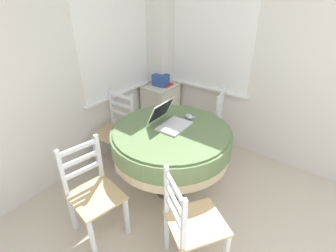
# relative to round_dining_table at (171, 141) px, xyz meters

# --- Properties ---
(corner_room_shell) EXTENTS (4.47, 4.79, 2.55)m
(corner_room_shell) POSITION_rel_round_dining_table_xyz_m (0.31, 0.05, 0.65)
(corner_room_shell) COLOR silver
(corner_room_shell) RESTS_ON ground_plane
(round_dining_table) EXTENTS (1.20, 1.20, 0.77)m
(round_dining_table) POSITION_rel_round_dining_table_xyz_m (0.00, 0.00, 0.00)
(round_dining_table) COLOR #4C3D2D
(round_dining_table) RESTS_ON ground_plane
(laptop) EXTENTS (0.34, 0.35, 0.23)m
(laptop) POSITION_rel_round_dining_table_xyz_m (0.06, 0.07, 0.19)
(laptop) COLOR silver
(laptop) RESTS_ON round_dining_table
(computer_mouse) EXTENTS (0.06, 0.09, 0.05)m
(computer_mouse) POSITION_rel_round_dining_table_xyz_m (0.29, -0.02, 0.16)
(computer_mouse) COLOR silver
(computer_mouse) RESTS_ON round_dining_table
(cell_phone) EXTENTS (0.06, 0.11, 0.01)m
(cell_phone) POSITION_rel_round_dining_table_xyz_m (0.34, -0.00, 0.15)
(cell_phone) COLOR #B2B7BC
(cell_phone) RESTS_ON round_dining_table
(dining_chair_near_back_window) EXTENTS (0.45, 0.42, 0.90)m
(dining_chair_near_back_window) POSITION_rel_round_dining_table_xyz_m (0.05, 0.86, -0.19)
(dining_chair_near_back_window) COLOR tan
(dining_chair_near_back_window) RESTS_ON ground_plane
(dining_chair_near_right_window) EXTENTS (0.50, 0.51, 0.90)m
(dining_chair_near_right_window) POSITION_rel_round_dining_table_xyz_m (0.87, 0.05, -0.19)
(dining_chair_near_right_window) COLOR tan
(dining_chair_near_right_window) RESTS_ON ground_plane
(dining_chair_camera_near) EXTENTS (0.57, 0.56, 0.90)m
(dining_chair_camera_near) POSITION_rel_round_dining_table_xyz_m (-0.60, -0.62, -0.19)
(dining_chair_camera_near) COLOR tan
(dining_chair_camera_near) RESTS_ON ground_plane
(dining_chair_left_flank) EXTENTS (0.46, 0.48, 0.90)m
(dining_chair_left_flank) POSITION_rel_round_dining_table_xyz_m (-0.83, 0.23, -0.19)
(dining_chair_left_flank) COLOR tan
(dining_chair_left_flank) RESTS_ON ground_plane
(corner_cabinet) EXTENTS (0.48, 0.41, 0.75)m
(corner_cabinet) POSITION_rel_round_dining_table_xyz_m (0.96, 0.88, -0.26)
(corner_cabinet) COLOR silver
(corner_cabinet) RESTS_ON ground_plane
(storage_box) EXTENTS (0.16, 0.20, 0.16)m
(storage_box) POSITION_rel_round_dining_table_xyz_m (0.95, 0.86, 0.20)
(storage_box) COLOR #2D4C93
(storage_box) RESTS_ON corner_cabinet
(book_on_cabinet) EXTENTS (0.17, 0.20, 0.02)m
(book_on_cabinet) POSITION_rel_round_dining_table_xyz_m (0.99, 0.84, 0.13)
(book_on_cabinet) COLOR #BC3338
(book_on_cabinet) RESTS_ON corner_cabinet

